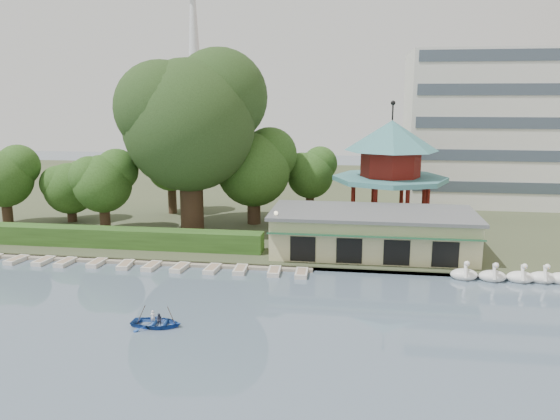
% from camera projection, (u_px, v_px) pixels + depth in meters
% --- Properties ---
extents(ground_plane, '(220.00, 220.00, 0.00)m').
position_uv_depth(ground_plane, '(200.00, 360.00, 30.75)').
color(ground_plane, slate).
rests_on(ground_plane, ground).
extents(shore, '(220.00, 70.00, 0.40)m').
position_uv_depth(shore, '(299.00, 195.00, 81.09)').
color(shore, '#424930').
rests_on(shore, ground).
extents(embankment, '(220.00, 0.60, 0.30)m').
position_uv_depth(embankment, '(256.00, 265.00, 47.48)').
color(embankment, gray).
rests_on(embankment, ground).
extents(dock, '(34.00, 1.60, 0.24)m').
position_uv_depth(dock, '(125.00, 260.00, 49.06)').
color(dock, gray).
rests_on(dock, ground).
extents(boathouse, '(18.60, 9.39, 3.90)m').
position_uv_depth(boathouse, '(372.00, 232.00, 50.16)').
color(boathouse, '#C1BB89').
rests_on(boathouse, shore).
extents(pavilion, '(12.40, 12.40, 13.50)m').
position_uv_depth(pavilion, '(391.00, 164.00, 58.55)').
color(pavilion, '#C1BB89').
rests_on(pavilion, shore).
extents(office_building, '(38.00, 18.00, 20.00)m').
position_uv_depth(office_building, '(544.00, 134.00, 71.68)').
color(office_building, silver).
rests_on(office_building, shore).
extents(broadcast_tower, '(8.00, 8.00, 96.00)m').
position_uv_depth(broadcast_tower, '(194.00, 31.00, 165.27)').
color(broadcast_tower, silver).
rests_on(broadcast_tower, ground).
extents(hedge, '(30.00, 2.00, 1.80)m').
position_uv_depth(hedge, '(109.00, 237.00, 52.44)').
color(hedge, '#2E541D').
rests_on(hedge, shore).
extents(lamp_post, '(0.36, 0.36, 4.28)m').
position_uv_depth(lamp_post, '(276.00, 226.00, 48.27)').
color(lamp_post, black).
rests_on(lamp_post, shore).
extents(big_tree, '(15.14, 14.10, 19.26)m').
position_uv_depth(big_tree, '(191.00, 116.00, 56.75)').
color(big_tree, '#3A281C').
rests_on(big_tree, shore).
extents(small_trees, '(39.40, 16.05, 10.82)m').
position_uv_depth(small_trees, '(168.00, 171.00, 61.36)').
color(small_trees, '#3A281C').
rests_on(small_trees, shore).
extents(moored_rowboats, '(32.32, 2.64, 0.36)m').
position_uv_depth(moored_rowboats, '(125.00, 265.00, 47.58)').
color(moored_rowboats, beige).
rests_on(moored_rowboats, ground).
extents(rowboat_with_passengers, '(4.58, 3.28, 2.01)m').
position_uv_depth(rowboat_with_passengers, '(156.00, 319.00, 35.20)').
color(rowboat_with_passengers, '#1F49A0').
rests_on(rowboat_with_passengers, ground).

